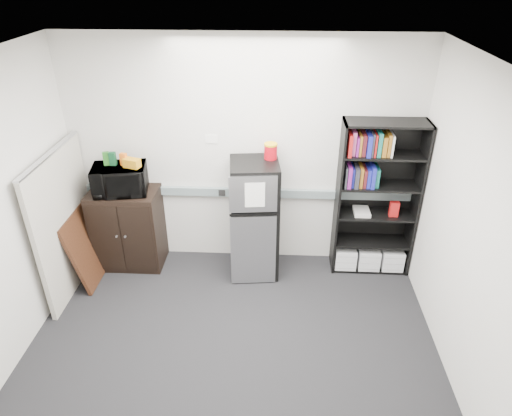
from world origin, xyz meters
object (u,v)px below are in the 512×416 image
(cubicle_partition, at_px, (65,222))
(cabinet, at_px, (128,228))
(microwave, at_px, (120,179))
(bookshelf, at_px, (376,201))
(refrigerator, at_px, (255,220))

(cubicle_partition, height_order, cabinet, cubicle_partition)
(cubicle_partition, height_order, microwave, cubicle_partition)
(bookshelf, xyz_separation_m, cubicle_partition, (-3.43, -0.49, -0.10))
(cubicle_partition, xyz_separation_m, cabinet, (0.53, 0.42, -0.32))
(bookshelf, xyz_separation_m, microwave, (-2.90, -0.08, 0.23))
(cubicle_partition, xyz_separation_m, microwave, (0.53, 0.40, 0.34))
(bookshelf, bearing_deg, refrigerator, -174.01)
(cabinet, relative_size, refrigerator, 0.70)
(cubicle_partition, bearing_deg, refrigerator, 9.43)
(cabinet, xyz_separation_m, microwave, (0.00, -0.02, 0.65))
(cubicle_partition, distance_m, refrigerator, 2.08)
(bookshelf, relative_size, cubicle_partition, 1.14)
(cubicle_partition, xyz_separation_m, refrigerator, (2.05, 0.34, -0.11))
(cubicle_partition, bearing_deg, bookshelf, 8.06)
(microwave, bearing_deg, bookshelf, -8.72)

